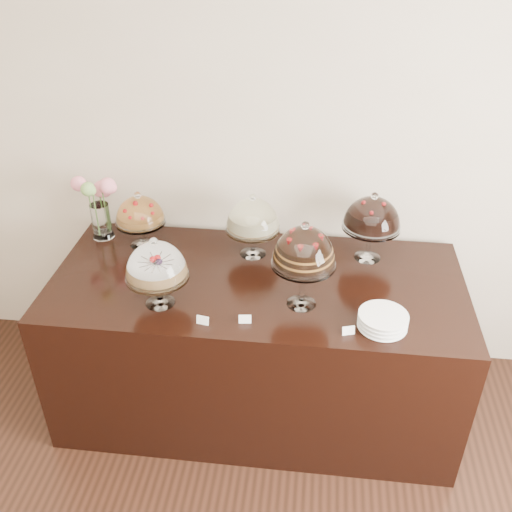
# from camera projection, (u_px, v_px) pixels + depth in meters

# --- Properties ---
(wall_back) EXTENTS (5.00, 0.04, 3.00)m
(wall_back) POSITION_uv_depth(u_px,v_px,m) (306.00, 137.00, 3.15)
(wall_back) COLOR beige
(wall_back) RESTS_ON ground
(display_counter) EXTENTS (2.20, 1.00, 0.90)m
(display_counter) POSITION_uv_depth(u_px,v_px,m) (257.00, 343.00, 3.28)
(display_counter) COLOR black
(display_counter) RESTS_ON ground
(cake_stand_sugar_sponge) EXTENTS (0.31, 0.31, 0.38)m
(cake_stand_sugar_sponge) POSITION_uv_depth(u_px,v_px,m) (156.00, 264.00, 2.74)
(cake_stand_sugar_sponge) COLOR white
(cake_stand_sugar_sponge) RESTS_ON display_counter
(cake_stand_choco_layer) EXTENTS (0.31, 0.31, 0.47)m
(cake_stand_choco_layer) POSITION_uv_depth(u_px,v_px,m) (304.00, 250.00, 2.69)
(cake_stand_choco_layer) COLOR white
(cake_stand_choco_layer) RESTS_ON display_counter
(cake_stand_cheesecake) EXTENTS (0.31, 0.31, 0.38)m
(cake_stand_cheesecake) POSITION_uv_depth(u_px,v_px,m) (253.00, 218.00, 3.13)
(cake_stand_cheesecake) COLOR white
(cake_stand_cheesecake) RESTS_ON display_counter
(cake_stand_dark_choco) EXTENTS (0.32, 0.32, 0.41)m
(cake_stand_dark_choco) POSITION_uv_depth(u_px,v_px,m) (372.00, 216.00, 3.08)
(cake_stand_dark_choco) COLOR white
(cake_stand_dark_choco) RESTS_ON display_counter
(cake_stand_fruit_tart) EXTENTS (0.29, 0.29, 0.34)m
(cake_stand_fruit_tart) POSITION_uv_depth(u_px,v_px,m) (140.00, 213.00, 3.22)
(cake_stand_fruit_tart) COLOR white
(cake_stand_fruit_tart) RESTS_ON display_counter
(flower_vase) EXTENTS (0.26, 0.28, 0.41)m
(flower_vase) POSITION_uv_depth(u_px,v_px,m) (98.00, 202.00, 3.30)
(flower_vase) COLOR white
(flower_vase) RESTS_ON display_counter
(plate_stack) EXTENTS (0.23, 0.23, 0.07)m
(plate_stack) POSITION_uv_depth(u_px,v_px,m) (383.00, 321.00, 2.69)
(plate_stack) COLOR white
(plate_stack) RESTS_ON display_counter
(price_card_left) EXTENTS (0.06, 0.03, 0.04)m
(price_card_left) POSITION_uv_depth(u_px,v_px,m) (203.00, 320.00, 2.71)
(price_card_left) COLOR white
(price_card_left) RESTS_ON display_counter
(price_card_right) EXTENTS (0.06, 0.03, 0.04)m
(price_card_right) POSITION_uv_depth(u_px,v_px,m) (348.00, 331.00, 2.65)
(price_card_right) COLOR white
(price_card_right) RESTS_ON display_counter
(price_card_extra) EXTENTS (0.06, 0.02, 0.04)m
(price_card_extra) POSITION_uv_depth(u_px,v_px,m) (245.00, 319.00, 2.72)
(price_card_extra) COLOR white
(price_card_extra) RESTS_ON display_counter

